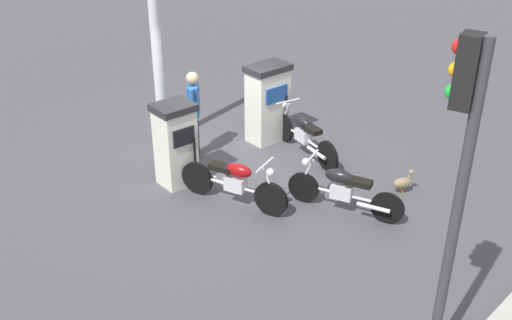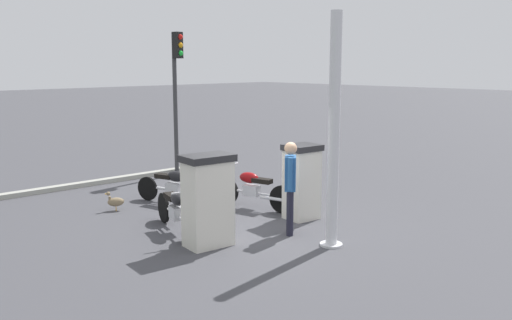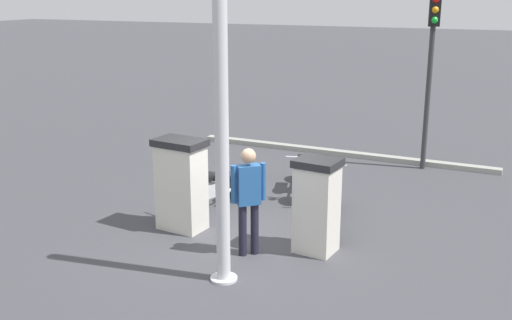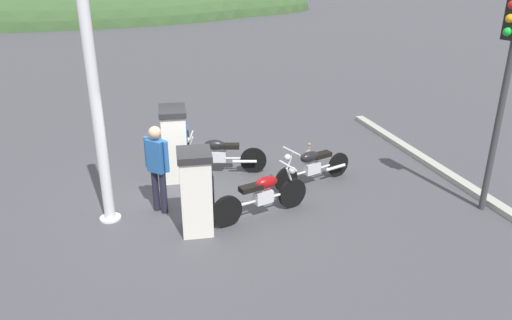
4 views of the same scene
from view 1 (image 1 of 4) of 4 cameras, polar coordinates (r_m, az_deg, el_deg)
The scene contains 10 objects.
ground_plane at distance 11.86m, azimuth -2.57°, elevation -0.05°, with size 120.00×120.00×0.00m, color #424247.
fuel_pump_near at distance 10.82m, azimuth -7.59°, elevation 1.52°, with size 0.70×0.75×1.55m.
fuel_pump_far at distance 12.38m, azimuth 1.11°, elevation 5.45°, with size 0.70×0.94×1.63m.
motorcycle_near_pump at distance 10.24m, azimuth -2.05°, elevation -2.05°, with size 2.03×0.70×0.94m.
motorcycle_far_pump at distance 11.93m, azimuth 4.55°, elevation 2.55°, with size 2.05×0.86×0.94m.
motorcycle_extra at distance 10.13m, azimuth 8.21°, elevation -2.62°, with size 1.97×0.75×0.92m.
attendant_person at distance 11.66m, azimuth -5.90°, elevation 4.85°, with size 0.44×0.49×1.75m.
wandering_duck at distance 10.99m, azimuth 13.72°, elevation -2.07°, with size 0.33×0.41×0.43m.
roadside_traffic_light at distance 6.30m, azimuth 18.61°, elevation -0.22°, with size 0.39×0.28×4.03m.
canopy_support_pole at distance 12.03m, azimuth -9.36°, elevation 10.06°, with size 0.40×0.40×4.04m.
Camera 1 is at (7.46, -7.37, 5.55)m, focal length 42.31 mm.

